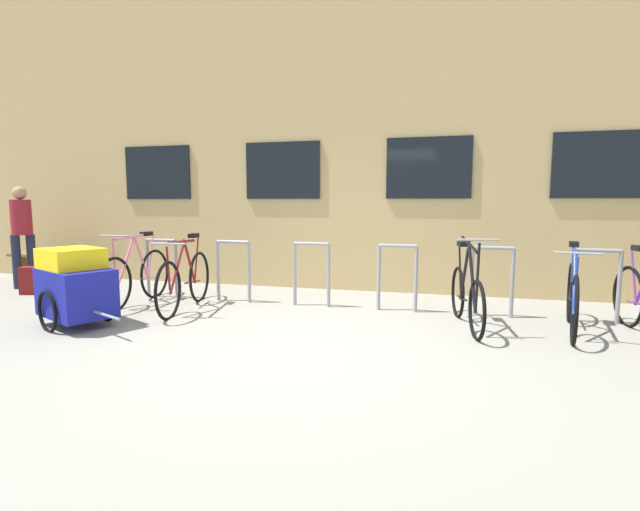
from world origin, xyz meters
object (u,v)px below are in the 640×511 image
object	(u,v)px
bicycle_pink	(136,276)
bike_trailer	(75,285)
bicycle_maroon	(185,280)
backpack	(31,280)
person_by_bench	(22,230)
bicycle_blue	(572,297)
wooden_bench	(52,261)
bicycle_black	(467,295)

from	to	relation	value
bicycle_pink	bike_trailer	world-z (taller)	bicycle_pink
bicycle_maroon	backpack	bearing A→B (deg)	174.22
bicycle_maroon	person_by_bench	distance (m)	3.62
bicycle_pink	bicycle_blue	bearing A→B (deg)	0.09
person_by_bench	bicycle_pink	bearing A→B (deg)	-12.44
wooden_bench	person_by_bench	world-z (taller)	person_by_bench
bicycle_blue	bicycle_black	distance (m)	1.16
bicycle_maroon	bike_trailer	size ratio (longest dim) A/B	1.26
bicycle_black	bike_trailer	bearing A→B (deg)	-165.91
bicycle_blue	backpack	world-z (taller)	bicycle_blue
bicycle_blue	bicycle_pink	world-z (taller)	bicycle_pink
bicycle_pink	person_by_bench	size ratio (longest dim) A/B	1.01
bike_trailer	person_by_bench	distance (m)	3.30
wooden_bench	backpack	distance (m)	1.28
bicycle_black	wooden_bench	size ratio (longest dim) A/B	1.00
bicycle_blue	bike_trailer	bearing A→B (deg)	-167.53
bicycle_pink	backpack	bearing A→B (deg)	175.43
bicycle_blue	backpack	bearing A→B (deg)	178.85
bicycle_black	bike_trailer	distance (m)	4.64
bicycle_maroon	bicycle_pink	world-z (taller)	bicycle_pink
bicycle_maroon	bicycle_black	bearing A→B (deg)	0.32
bicycle_pink	wooden_bench	distance (m)	3.00
bicycle_black	person_by_bench	xyz separation A→B (m)	(-7.20, 0.69, 0.62)
bike_trailer	backpack	xyz separation A→B (m)	(-2.16, 1.41, -0.26)
bicycle_pink	bike_trailer	bearing A→B (deg)	-86.24
bicycle_maroon	bicycle_blue	bearing A→B (deg)	1.68
backpack	bicycle_pink	bearing A→B (deg)	-21.60
bike_trailer	wooden_bench	distance (m)	3.76
bicycle_blue	bicycle_maroon	bearing A→B (deg)	-178.32
bicycle_pink	person_by_bench	distance (m)	2.75
backpack	bicycle_maroon	bearing A→B (deg)	-22.81
bicycle_maroon	backpack	distance (m)	2.98
wooden_bench	person_by_bench	xyz separation A→B (m)	(0.10, -0.68, 0.63)
bicycle_pink	backpack	distance (m)	2.09
bicycle_black	backpack	world-z (taller)	bicycle_black
bicycle_black	backpack	xyz separation A→B (m)	(-6.66, 0.28, -0.16)
wooden_bench	bicycle_blue	bearing A→B (deg)	-8.38
bike_trailer	bicycle_maroon	bearing A→B (deg)	54.32
wooden_bench	bicycle_black	bearing A→B (deg)	-10.60
bicycle_pink	person_by_bench	xyz separation A→B (m)	(-2.63, 0.58, 0.59)
bicycle_black	bicycle_pink	xyz separation A→B (m)	(-4.58, 0.11, 0.03)
bicycle_blue	person_by_bench	world-z (taller)	person_by_bench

